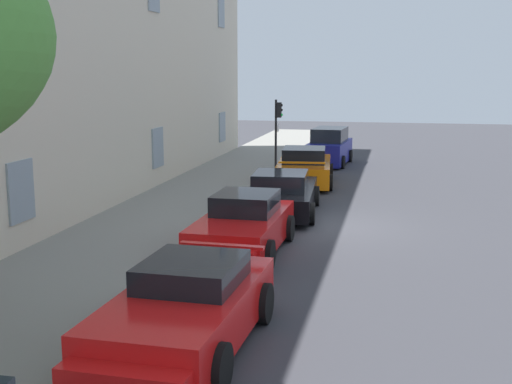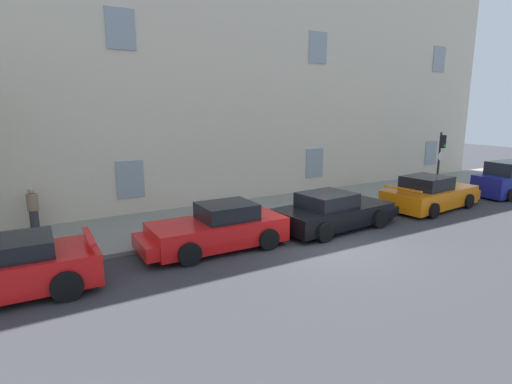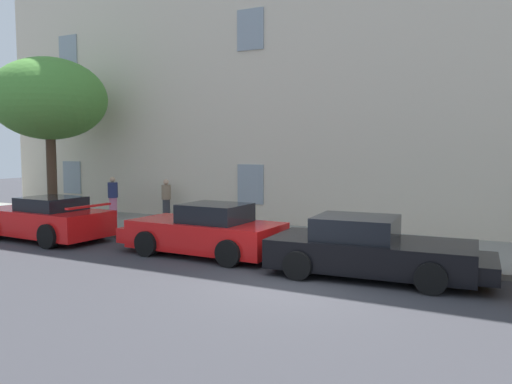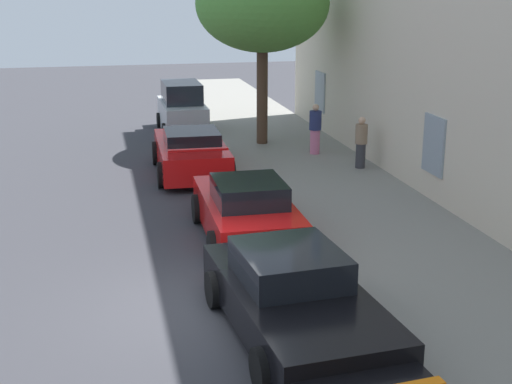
# 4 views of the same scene
# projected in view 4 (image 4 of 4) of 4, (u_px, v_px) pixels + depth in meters

# --- Properties ---
(ground_plane) EXTENTS (80.00, 80.00, 0.00)m
(ground_plane) POSITION_uv_depth(u_px,v_px,m) (201.00, 308.00, 12.59)
(ground_plane) COLOR #333338
(sidewalk) EXTENTS (60.00, 4.41, 0.14)m
(sidewalk) POSITION_uv_depth(u_px,v_px,m) (437.00, 281.00, 13.54)
(sidewalk) COLOR gray
(sidewalk) RESTS_ON ground
(sportscar_red_lead) EXTENTS (4.89, 2.30, 1.40)m
(sportscar_red_lead) POSITION_uv_depth(u_px,v_px,m) (190.00, 152.00, 21.49)
(sportscar_red_lead) COLOR red
(sportscar_red_lead) RESTS_ON ground
(sportscar_yellow_flank) EXTENTS (4.70, 2.14, 1.45)m
(sportscar_yellow_flank) POSITION_uv_depth(u_px,v_px,m) (245.00, 210.00, 16.02)
(sportscar_yellow_flank) COLOR red
(sportscar_yellow_flank) RESTS_ON ground
(sportscar_white_middle) EXTENTS (5.15, 2.52, 1.38)m
(sportscar_white_middle) POSITION_uv_depth(u_px,v_px,m) (299.00, 305.00, 11.33)
(sportscar_white_middle) COLOR black
(sportscar_white_middle) RESTS_ON ground
(hatchback_distant) EXTENTS (3.77, 1.77, 1.94)m
(hatchback_distant) POSITION_uv_depth(u_px,v_px,m) (182.00, 110.00, 27.28)
(hatchback_distant) COLOR #B2B7BC
(hatchback_distant) RESTS_ON ground
(tree_midblock) EXTENTS (4.51, 4.51, 6.40)m
(tree_midblock) POSITION_uv_depth(u_px,v_px,m) (262.00, 4.00, 23.66)
(tree_midblock) COLOR #473323
(tree_midblock) RESTS_ON sidewalk
(pedestrian_admiring) EXTENTS (0.42, 0.42, 1.58)m
(pedestrian_admiring) POSITION_uv_depth(u_px,v_px,m) (361.00, 142.00, 21.41)
(pedestrian_admiring) COLOR #333338
(pedestrian_admiring) RESTS_ON sidewalk
(pedestrian_strolling) EXTENTS (0.53, 0.53, 1.66)m
(pedestrian_strolling) POSITION_uv_depth(u_px,v_px,m) (315.00, 129.00, 23.20)
(pedestrian_strolling) COLOR pink
(pedestrian_strolling) RESTS_ON sidewalk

